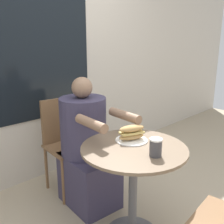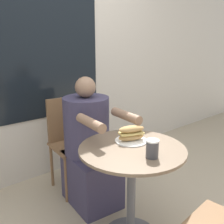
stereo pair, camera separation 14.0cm
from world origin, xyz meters
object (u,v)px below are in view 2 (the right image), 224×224
at_px(sandwich_on_plate, 131,135).
at_px(drink_cup, 152,149).
at_px(cafe_table, 132,173).
at_px(diner_chair, 69,135).
at_px(seated_diner, 89,151).

xyz_separation_m(sandwich_on_plate, drink_cup, (-0.08, -0.27, 0.01)).
distance_m(cafe_table, diner_chair, 0.91).
bearing_deg(sandwich_on_plate, cafe_table, -129.86).
relative_size(seated_diner, drink_cup, 9.75).
distance_m(cafe_table, sandwich_on_plate, 0.26).
relative_size(cafe_table, drink_cup, 6.27).
height_order(cafe_table, sandwich_on_plate, sandwich_on_plate).
xyz_separation_m(cafe_table, diner_chair, (0.05, 0.91, 0.00)).
relative_size(diner_chair, seated_diner, 0.78).
bearing_deg(cafe_table, sandwich_on_plate, 50.14).
distance_m(diner_chair, seated_diner, 0.36).
distance_m(cafe_table, drink_cup, 0.31).
bearing_deg(diner_chair, drink_cup, 92.15).
bearing_deg(drink_cup, sandwich_on_plate, 72.74).
relative_size(cafe_table, diner_chair, 0.82).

